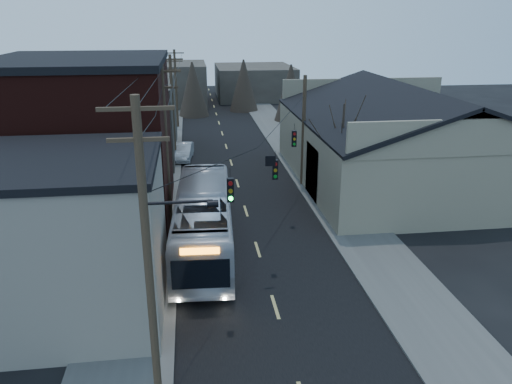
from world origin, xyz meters
The scene contains 13 objects.
road_surface centered at (0.00, 30.00, 0.01)m, with size 9.00×110.00×0.02m, color black.
sidewalk_left centered at (-6.50, 30.00, 0.06)m, with size 4.00×110.00×0.12m, color #474744.
sidewalk_right centered at (6.50, 30.00, 0.06)m, with size 4.00×110.00×0.12m, color #474744.
building_clapboard centered at (-9.00, 9.00, 3.50)m, with size 8.00×8.00×7.00m, color gray.
building_brick centered at (-10.00, 20.00, 5.00)m, with size 10.00×12.00×10.00m, color black.
building_left_far centered at (-9.50, 36.00, 3.50)m, with size 9.00×14.00×7.00m, color #37312C.
warehouse centered at (13.00, 25.00, 2.70)m, with size 16.16×20.60×7.73m.
building_far_left centered at (-6.00, 65.00, 3.00)m, with size 10.00×12.00×6.00m, color #37312C.
building_far_right centered at (7.00, 70.00, 2.50)m, with size 12.00×14.00×5.00m, color #37312C.
bare_tree centered at (6.50, 20.00, 3.60)m, with size 0.40×0.40×7.20m, color black.
utility_lines centered at (-3.11, 24.14, 4.95)m, with size 11.24×45.28×10.50m.
bus centered at (-3.00, 14.49, 1.78)m, with size 2.99×12.78×3.56m, color silver.
parked_car centered at (-4.30, 33.70, 0.75)m, with size 1.58×4.54×1.50m, color #B5B9BE.
Camera 1 is at (-3.46, -11.47, 12.59)m, focal length 35.00 mm.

